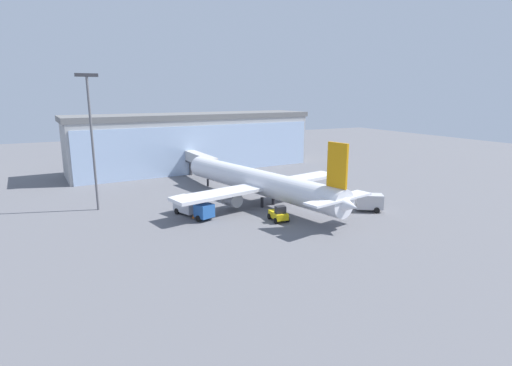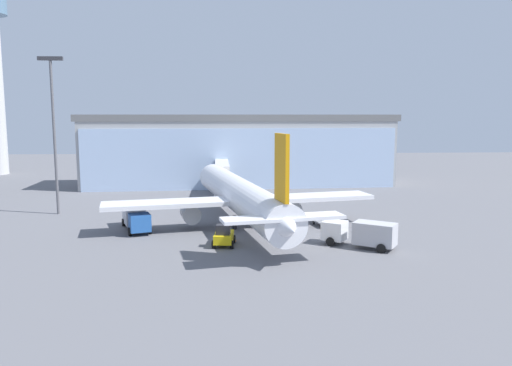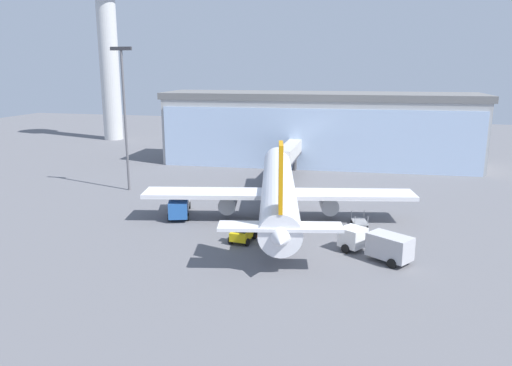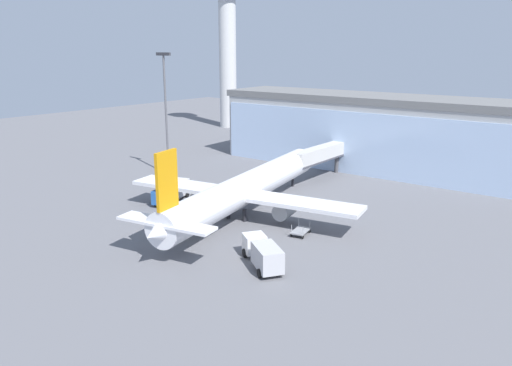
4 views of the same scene
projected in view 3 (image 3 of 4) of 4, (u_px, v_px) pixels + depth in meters
ground at (272, 233)px, 55.03m from camera, size 240.00×240.00×0.00m
terminal_building at (319, 129)px, 92.84m from camera, size 58.58×16.66×13.25m
jet_bridge at (290, 152)px, 82.15m from camera, size 2.63×14.86×5.50m
control_tower at (108, 44)px, 120.47m from camera, size 8.48×8.48×39.30m
apron_light_mast at (124, 108)px, 71.57m from camera, size 3.20×0.40×20.64m
airplane at (278, 189)px, 60.36m from camera, size 32.24×39.95×11.56m
catering_truck at (179, 203)px, 61.88m from camera, size 4.48×7.62×2.65m
fuel_truck at (377, 244)px, 47.64m from camera, size 7.32×5.83×2.65m
baggage_cart at (359, 222)px, 57.50m from camera, size 2.19×3.09×1.50m
pushback_tug at (242, 233)px, 52.19m from camera, size 2.43×3.35×2.30m
safety_cone_nose at (256, 235)px, 53.76m from camera, size 0.36×0.36×0.55m
safety_cone_wingtip at (174, 214)px, 61.14m from camera, size 0.36×0.36×0.55m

